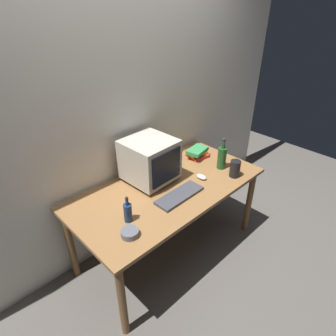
{
  "coord_description": "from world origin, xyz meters",
  "views": [
    {
      "loc": [
        -1.37,
        -1.41,
        2.1
      ],
      "look_at": [
        0.0,
        0.0,
        0.91
      ],
      "focal_mm": 30.89,
      "sensor_mm": 36.0,
      "label": 1
    }
  ],
  "objects_px": {
    "computer_mouse": "(201,177)",
    "bottle_short": "(128,212)",
    "book_stack": "(197,153)",
    "crt_monitor": "(150,160)",
    "bottle_tall": "(222,157)",
    "cd_spindle": "(130,233)",
    "metal_canister": "(235,169)",
    "keyboard": "(180,195)"
  },
  "relations": [
    {
      "from": "bottle_short",
      "to": "book_stack",
      "type": "relative_size",
      "value": 0.89
    },
    {
      "from": "keyboard",
      "to": "computer_mouse",
      "type": "relative_size",
      "value": 4.2
    },
    {
      "from": "computer_mouse",
      "to": "cd_spindle",
      "type": "xyz_separation_m",
      "value": [
        -0.86,
        -0.12,
        0.0
      ]
    },
    {
      "from": "book_stack",
      "to": "bottle_short",
      "type": "bearing_deg",
      "value": -165.48
    },
    {
      "from": "crt_monitor",
      "to": "bottle_tall",
      "type": "distance_m",
      "value": 0.67
    },
    {
      "from": "bottle_tall",
      "to": "computer_mouse",
      "type": "bearing_deg",
      "value": 178.56
    },
    {
      "from": "keyboard",
      "to": "metal_canister",
      "type": "bearing_deg",
      "value": -13.69
    },
    {
      "from": "keyboard",
      "to": "bottle_short",
      "type": "bearing_deg",
      "value": 171.88
    },
    {
      "from": "cd_spindle",
      "to": "metal_canister",
      "type": "xyz_separation_m",
      "value": [
        1.1,
        -0.06,
        0.05
      ]
    },
    {
      "from": "computer_mouse",
      "to": "bottle_tall",
      "type": "distance_m",
      "value": 0.28
    },
    {
      "from": "bottle_tall",
      "to": "bottle_short",
      "type": "relative_size",
      "value": 1.44
    },
    {
      "from": "keyboard",
      "to": "bottle_short",
      "type": "xyz_separation_m",
      "value": [
        -0.46,
        0.06,
        0.07
      ]
    },
    {
      "from": "computer_mouse",
      "to": "cd_spindle",
      "type": "height_order",
      "value": "cd_spindle"
    },
    {
      "from": "crt_monitor",
      "to": "computer_mouse",
      "type": "xyz_separation_m",
      "value": [
        0.33,
        -0.29,
        -0.17
      ]
    },
    {
      "from": "metal_canister",
      "to": "book_stack",
      "type": "bearing_deg",
      "value": 86.43
    },
    {
      "from": "computer_mouse",
      "to": "bottle_short",
      "type": "bearing_deg",
      "value": -179.94
    },
    {
      "from": "book_stack",
      "to": "cd_spindle",
      "type": "bearing_deg",
      "value": -160.69
    },
    {
      "from": "book_stack",
      "to": "metal_canister",
      "type": "distance_m",
      "value": 0.45
    },
    {
      "from": "computer_mouse",
      "to": "bottle_short",
      "type": "distance_m",
      "value": 0.78
    },
    {
      "from": "computer_mouse",
      "to": "book_stack",
      "type": "bearing_deg",
      "value": 47.11
    },
    {
      "from": "bottle_tall",
      "to": "metal_canister",
      "type": "distance_m",
      "value": 0.17
    },
    {
      "from": "computer_mouse",
      "to": "book_stack",
      "type": "xyz_separation_m",
      "value": [
        0.26,
        0.28,
        0.03
      ]
    },
    {
      "from": "cd_spindle",
      "to": "metal_canister",
      "type": "relative_size",
      "value": 0.8
    },
    {
      "from": "computer_mouse",
      "to": "book_stack",
      "type": "height_order",
      "value": "book_stack"
    },
    {
      "from": "computer_mouse",
      "to": "bottle_short",
      "type": "relative_size",
      "value": 0.48
    },
    {
      "from": "keyboard",
      "to": "book_stack",
      "type": "bearing_deg",
      "value": 28.03
    },
    {
      "from": "keyboard",
      "to": "bottle_tall",
      "type": "height_order",
      "value": "bottle_tall"
    },
    {
      "from": "metal_canister",
      "to": "bottle_tall",
      "type": "bearing_deg",
      "value": 79.26
    },
    {
      "from": "bottle_tall",
      "to": "cd_spindle",
      "type": "height_order",
      "value": "bottle_tall"
    },
    {
      "from": "keyboard",
      "to": "metal_canister",
      "type": "distance_m",
      "value": 0.58
    },
    {
      "from": "crt_monitor",
      "to": "cd_spindle",
      "type": "relative_size",
      "value": 3.37
    },
    {
      "from": "cd_spindle",
      "to": "metal_canister",
      "type": "height_order",
      "value": "metal_canister"
    },
    {
      "from": "keyboard",
      "to": "cd_spindle",
      "type": "xyz_separation_m",
      "value": [
        -0.54,
        -0.07,
        0.01
      ]
    },
    {
      "from": "computer_mouse",
      "to": "keyboard",
      "type": "bearing_deg",
      "value": -170.77
    },
    {
      "from": "crt_monitor",
      "to": "metal_canister",
      "type": "height_order",
      "value": "crt_monitor"
    },
    {
      "from": "crt_monitor",
      "to": "book_stack",
      "type": "relative_size",
      "value": 1.73
    },
    {
      "from": "crt_monitor",
      "to": "keyboard",
      "type": "height_order",
      "value": "crt_monitor"
    },
    {
      "from": "metal_canister",
      "to": "cd_spindle",
      "type": "bearing_deg",
      "value": 177.1
    },
    {
      "from": "bottle_tall",
      "to": "cd_spindle",
      "type": "relative_size",
      "value": 2.49
    },
    {
      "from": "crt_monitor",
      "to": "keyboard",
      "type": "relative_size",
      "value": 0.96
    },
    {
      "from": "bottle_short",
      "to": "computer_mouse",
      "type": "bearing_deg",
      "value": -0.54
    },
    {
      "from": "crt_monitor",
      "to": "bottle_tall",
      "type": "bearing_deg",
      "value": -26.68
    }
  ]
}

